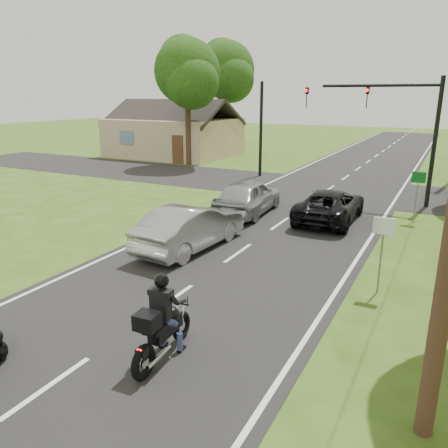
{
  "coord_description": "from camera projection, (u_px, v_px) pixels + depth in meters",
  "views": [
    {
      "loc": [
        6.06,
        -8.56,
        5.16
      ],
      "look_at": [
        -0.01,
        3.0,
        1.3
      ],
      "focal_mm": 35.0,
      "sensor_mm": 36.0,
      "label": 1
    }
  ],
  "objects": [
    {
      "name": "ground",
      "position": [
        171.0,
        300.0,
        11.43
      ],
      "size": [
        140.0,
        140.0,
        0.0
      ],
      "primitive_type": "plane",
      "color": "#324A15",
      "rests_on": "ground"
    },
    {
      "name": "road",
      "position": [
        295.0,
        213.0,
        19.92
      ],
      "size": [
        8.0,
        100.0,
        0.01
      ],
      "primitive_type": "cube",
      "color": "black",
      "rests_on": "ground"
    },
    {
      "name": "cross_road",
      "position": [
        330.0,
        189.0,
        25.01
      ],
      "size": [
        60.0,
        7.0,
        0.01
      ],
      "primitive_type": "cube",
      "color": "black",
      "rests_on": "ground"
    },
    {
      "name": "motorcycle_rider",
      "position": [
        161.0,
        327.0,
        8.7
      ],
      "size": [
        0.62,
        2.16,
        1.86
      ],
      "rotation": [
        0.0,
        0.0,
        0.07
      ],
      "color": "black",
      "rests_on": "ground"
    },
    {
      "name": "dark_suv",
      "position": [
        330.0,
        205.0,
        18.52
      ],
      "size": [
        2.33,
        4.88,
        1.34
      ],
      "primitive_type": "imported",
      "rotation": [
        0.0,
        0.0,
        3.16
      ],
      "color": "black",
      "rests_on": "road"
    },
    {
      "name": "silver_sedan",
      "position": [
        190.0,
        227.0,
        15.08
      ],
      "size": [
        1.97,
        4.77,
        1.54
      ],
      "primitive_type": "imported",
      "rotation": [
        0.0,
        0.0,
        3.07
      ],
      "color": "#A6A6AB",
      "rests_on": "road"
    },
    {
      "name": "silver_suv",
      "position": [
        248.0,
        196.0,
        19.54
      ],
      "size": [
        2.14,
        4.77,
        1.59
      ],
      "primitive_type": "imported",
      "rotation": [
        0.0,
        0.0,
        3.2
      ],
      "color": "#A8ABB0",
      "rests_on": "road"
    },
    {
      "name": "traffic_signal",
      "position": [
        394.0,
        118.0,
        20.65
      ],
      "size": [
        6.38,
        0.44,
        6.0
      ],
      "color": "black",
      "rests_on": "ground"
    },
    {
      "name": "signal_pole_far",
      "position": [
        261.0,
        130.0,
        28.18
      ],
      "size": [
        0.2,
        0.2,
        6.0
      ],
      "primitive_type": "cylinder",
      "color": "black",
      "rests_on": "ground"
    },
    {
      "name": "sign_white",
      "position": [
        383.0,
        237.0,
        11.41
      ],
      "size": [
        0.55,
        0.07,
        2.12
      ],
      "color": "slate",
      "rests_on": "ground"
    },
    {
      "name": "sign_green",
      "position": [
        418.0,
        185.0,
        18.11
      ],
      "size": [
        0.55,
        0.07,
        2.12
      ],
      "color": "slate",
      "rests_on": "ground"
    },
    {
      "name": "tree_left_near",
      "position": [
        189.0,
        75.0,
        31.6
      ],
      "size": [
        5.12,
        4.96,
        9.22
      ],
      "color": "#332316",
      "rests_on": "ground"
    },
    {
      "name": "tree_left_far",
      "position": [
        228.0,
        73.0,
        40.77
      ],
      "size": [
        5.76,
        5.58,
        10.14
      ],
      "color": "#332316",
      "rests_on": "ground"
    },
    {
      "name": "house",
      "position": [
        174.0,
        135.0,
        38.44
      ],
      "size": [
        10.2,
        8.0,
        4.84
      ],
      "color": "tan",
      "rests_on": "ground"
    }
  ]
}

